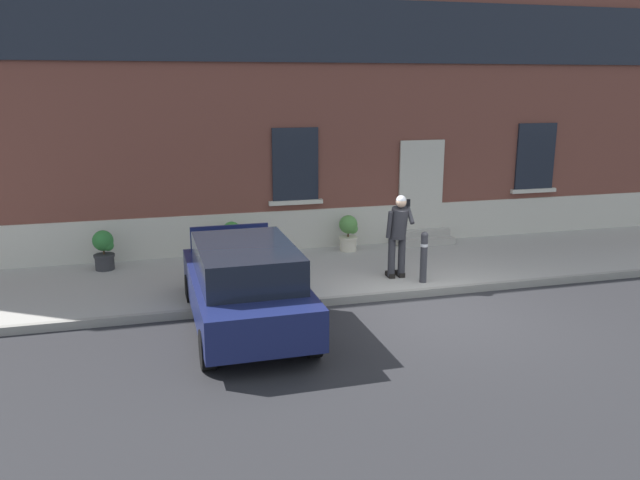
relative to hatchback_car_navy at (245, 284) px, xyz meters
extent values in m
plane|color=#232326|center=(3.41, -0.17, -0.79)|extent=(80.00, 80.00, 0.00)
cube|color=#99968E|center=(3.41, 2.63, -0.71)|extent=(24.00, 3.60, 0.15)
cube|color=gray|center=(3.41, 0.77, -0.71)|extent=(24.00, 0.12, 0.15)
cube|color=brown|center=(3.41, 5.13, 2.96)|extent=(24.00, 1.40, 7.50)
cube|color=#BCB7A8|center=(3.41, 4.41, -0.24)|extent=(24.00, 0.08, 1.10)
cube|color=#1E472D|center=(5.08, 4.40, 0.73)|extent=(1.00, 0.08, 2.10)
cube|color=#BCB7A8|center=(5.08, 4.38, 0.78)|extent=(1.16, 0.06, 2.24)
cube|color=black|center=(1.88, 4.40, 1.41)|extent=(1.10, 0.06, 1.70)
cube|color=#BCB7A8|center=(1.88, 4.37, 0.51)|extent=(1.30, 0.12, 0.10)
cube|color=black|center=(8.28, 4.40, 1.41)|extent=(1.10, 0.06, 1.70)
cube|color=#BCB7A8|center=(8.28, 4.37, 0.51)|extent=(1.30, 0.12, 0.10)
cube|color=black|center=(3.41, 4.40, 4.41)|extent=(16.80, 0.06, 1.40)
cube|color=#9E998E|center=(5.08, 3.95, -0.56)|extent=(1.46, 0.32, 0.16)
cube|color=#9E998E|center=(5.08, 4.27, -0.48)|extent=(1.46, 0.32, 0.32)
cube|color=#161E4C|center=(0.00, 0.02, -0.17)|extent=(1.80, 4.02, 0.64)
cube|color=black|center=(0.00, -0.13, 0.43)|extent=(1.57, 2.42, 0.56)
cube|color=black|center=(-0.02, 2.04, -0.39)|extent=(1.66, 0.12, 0.20)
cube|color=yellow|center=(-0.02, 2.04, -0.21)|extent=(0.52, 0.03, 0.12)
cube|color=#B21414|center=(-0.78, 2.02, 0.05)|extent=(0.16, 0.04, 0.18)
cube|color=#B21414|center=(0.73, 2.04, 0.05)|extent=(0.16, 0.04, 0.18)
cube|color=#161E4C|center=(-0.02, 1.77, 0.33)|extent=(1.49, 0.08, 0.60)
cylinder|color=black|center=(-0.78, -1.39, -0.49)|extent=(0.21, 0.60, 0.60)
cylinder|color=black|center=(0.81, -1.37, -0.49)|extent=(0.21, 0.60, 0.60)
cylinder|color=black|center=(-0.81, 1.41, -0.49)|extent=(0.21, 0.60, 0.60)
cylinder|color=black|center=(0.78, 1.43, -0.49)|extent=(0.21, 0.60, 0.60)
cylinder|color=#333338|center=(3.76, 1.18, -0.16)|extent=(0.14, 0.14, 0.95)
sphere|color=#333338|center=(3.76, 1.18, 0.33)|extent=(0.15, 0.15, 0.15)
cylinder|color=silver|center=(3.76, 1.18, 0.13)|extent=(0.15, 0.15, 0.06)
cylinder|color=#333338|center=(-0.04, 1.18, -0.16)|extent=(0.14, 0.14, 0.95)
sphere|color=#333338|center=(-0.04, 1.18, 0.33)|extent=(0.15, 0.15, 0.15)
cylinder|color=silver|center=(-0.04, 1.18, 0.13)|extent=(0.15, 0.15, 0.06)
cylinder|color=#2D2D33|center=(3.25, 1.62, -0.19)|extent=(0.15, 0.15, 0.82)
cube|color=black|center=(3.25, 1.68, -0.59)|extent=(0.12, 0.28, 0.10)
cylinder|color=#2D2D33|center=(3.47, 1.62, -0.19)|extent=(0.15, 0.15, 0.82)
cube|color=black|center=(3.47, 1.68, -0.59)|extent=(0.12, 0.28, 0.10)
cylinder|color=#2D2D33|center=(3.36, 1.56, 0.53)|extent=(0.34, 0.45, 0.67)
sphere|color=tan|center=(3.36, 1.47, 0.97)|extent=(0.22, 0.22, 0.22)
sphere|color=silver|center=(3.36, 1.47, 1.00)|extent=(0.21, 0.21, 0.21)
cylinder|color=#2D2D33|center=(3.14, 1.51, 0.51)|extent=(0.09, 0.19, 0.57)
cylinder|color=#2D2D33|center=(3.56, 1.51, 0.73)|extent=(0.09, 0.41, 0.42)
cube|color=black|center=(3.51, 1.45, 0.95)|extent=(0.07, 0.02, 0.15)
cylinder|color=#2D2D30|center=(-2.48, 3.79, -0.47)|extent=(0.40, 0.40, 0.34)
cylinder|color=#2D2D30|center=(-2.48, 3.79, -0.33)|extent=(0.44, 0.44, 0.05)
cylinder|color=#47331E|center=(-2.48, 3.79, -0.18)|extent=(0.04, 0.04, 0.24)
sphere|color=#286B2D|center=(-2.48, 3.79, 0.00)|extent=(0.44, 0.44, 0.44)
sphere|color=#286B2D|center=(-2.38, 3.74, -0.10)|extent=(0.24, 0.24, 0.24)
cylinder|color=#606B38|center=(0.29, 3.94, -0.47)|extent=(0.40, 0.40, 0.34)
cylinder|color=#606B38|center=(0.29, 3.94, -0.33)|extent=(0.44, 0.44, 0.05)
cylinder|color=#47331E|center=(0.29, 3.94, -0.18)|extent=(0.04, 0.04, 0.24)
sphere|color=#387F33|center=(0.29, 3.94, 0.00)|extent=(0.44, 0.44, 0.44)
sphere|color=#387F33|center=(0.39, 3.89, -0.10)|extent=(0.24, 0.24, 0.24)
cylinder|color=beige|center=(3.05, 3.93, -0.47)|extent=(0.40, 0.40, 0.34)
cylinder|color=beige|center=(3.05, 3.93, -0.33)|extent=(0.44, 0.44, 0.05)
cylinder|color=#47331E|center=(3.05, 3.93, -0.18)|extent=(0.04, 0.04, 0.24)
sphere|color=#4C843D|center=(3.05, 3.93, 0.00)|extent=(0.44, 0.44, 0.44)
sphere|color=#4C843D|center=(3.15, 3.88, -0.10)|extent=(0.24, 0.24, 0.24)
camera|label=1|loc=(-1.42, -10.03, 3.27)|focal=35.55mm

